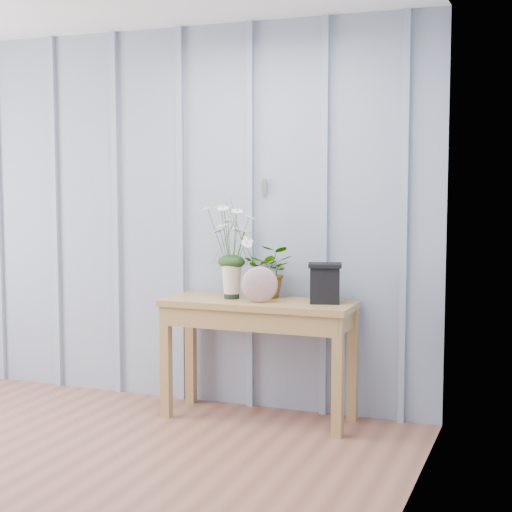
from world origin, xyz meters
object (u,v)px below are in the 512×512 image
at_px(sideboard, 259,318).
at_px(felt_disc_vessel, 260,285).
at_px(carved_box, 325,283).
at_px(daisy_vase, 232,239).

xyz_separation_m(sideboard, felt_disc_vessel, (0.04, -0.09, 0.23)).
distance_m(sideboard, felt_disc_vessel, 0.25).
relative_size(felt_disc_vessel, carved_box, 0.91).
bearing_deg(sideboard, carved_box, 4.48).
bearing_deg(carved_box, felt_disc_vessel, -161.96).
distance_m(sideboard, daisy_vase, 0.53).
height_order(sideboard, daisy_vase, daisy_vase).
bearing_deg(sideboard, daisy_vase, 177.98).
distance_m(daisy_vase, carved_box, 0.65).
distance_m(daisy_vase, felt_disc_vessel, 0.36).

